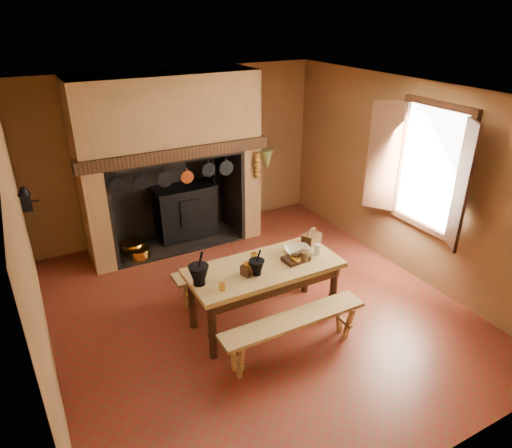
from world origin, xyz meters
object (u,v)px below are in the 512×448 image
at_px(iron_range, 186,211).
at_px(coffee_grinder, 248,269).
at_px(wicker_basket, 311,238).
at_px(work_table, 264,275).
at_px(bench_front, 294,327).
at_px(mixing_bowl, 298,251).

bearing_deg(iron_range, coffee_grinder, -95.19).
bearing_deg(wicker_basket, work_table, 176.14).
xyz_separation_m(work_table, wicker_basket, (0.84, 0.23, 0.20)).
relative_size(iron_range, wicker_basket, 5.82).
bearing_deg(wicker_basket, bench_front, -151.60).
bearing_deg(mixing_bowl, wicker_basket, 28.59).
distance_m(work_table, wicker_basket, 0.90).
bearing_deg(iron_range, wicker_basket, -71.09).
relative_size(iron_range, mixing_bowl, 4.76).
height_order(iron_range, mixing_bowl, iron_range).
bearing_deg(coffee_grinder, mixing_bowl, -12.96).
bearing_deg(wicker_basket, iron_range, 89.86).
bearing_deg(work_table, mixing_bowl, 5.34).
height_order(iron_range, bench_front, iron_range).
bearing_deg(bench_front, iron_range, 90.24).
distance_m(iron_range, work_table, 2.74).
height_order(bench_front, coffee_grinder, coffee_grinder).
height_order(iron_range, wicker_basket, iron_range).
height_order(iron_range, coffee_grinder, iron_range).
relative_size(coffee_grinder, wicker_basket, 0.71).
bearing_deg(mixing_bowl, work_table, -174.66).
bearing_deg(work_table, coffee_grinder, -163.42).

